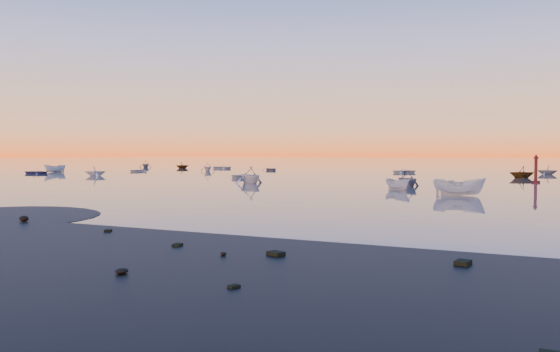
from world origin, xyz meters
The scene contains 7 objects.
ground centered at (0.00, 100.00, 0.00)m, with size 600.00×600.00×0.00m, color #6C605A.
mud_lobes centered at (0.00, -1.00, 0.01)m, with size 140.00×6.00×0.07m, color black, non-canonical shape.
moored_fleet centered at (0.00, 53.00, 0.00)m, with size 124.00×58.00×1.20m, color silver, non-canonical shape.
boat_near_left centered at (-11.49, 42.82, 0.00)m, with size 3.91×1.63×0.98m, color silver.
boat_near_center centered at (20.04, 24.00, 0.00)m, with size 4.20×1.78×1.45m, color silver.
boat_near_right centered at (13.53, 34.82, 0.00)m, with size 3.69×1.66×1.29m, color slate.
channel_marker centered at (25.86, 47.82, 1.37)m, with size 0.98×0.98×3.47m.
Camera 1 is at (25.56, -22.98, 3.54)m, focal length 35.00 mm.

